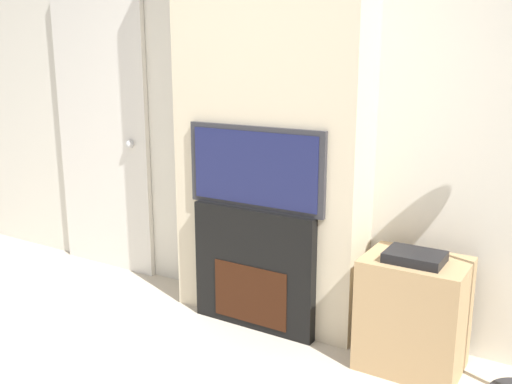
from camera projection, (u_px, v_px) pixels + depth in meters
The scene contains 6 objects.
wall_back at pixel (285, 101), 3.50m from camera, with size 6.00×0.06×2.70m.
chimney_breast at pixel (270, 103), 3.35m from camera, with size 1.21×0.31×2.70m.
fireplace at pixel (256, 268), 3.45m from camera, with size 0.81×0.15×0.75m.
television at pixel (256, 168), 3.30m from camera, with size 0.90×0.07×0.49m.
media_stand at pixel (413, 312), 2.99m from camera, with size 0.52×0.39×0.66m.
entry_door at pixel (103, 135), 4.31m from camera, with size 0.90×0.09×2.08m.
Camera 1 is at (1.70, -1.07, 1.62)m, focal length 40.00 mm.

